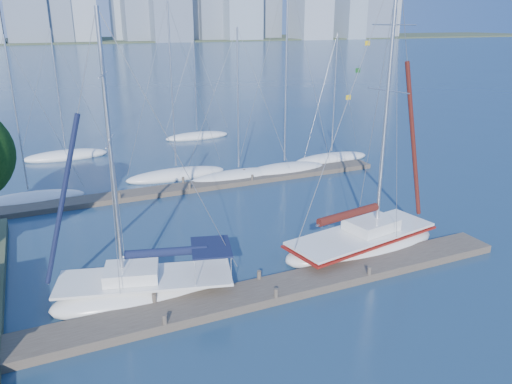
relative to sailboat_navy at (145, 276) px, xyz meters
name	(u,v)px	position (x,y,z in m)	size (l,w,h in m)	color
ground	(267,295)	(5.08, -2.19, -1.02)	(700.00, 700.00, 0.00)	#163148
near_dock	(267,291)	(5.08, -2.19, -0.82)	(26.00, 2.00, 0.40)	#453B32
far_dock	(199,186)	(7.08, 13.81, -0.84)	(30.00, 1.80, 0.36)	#453B32
far_shore	(37,41)	(5.08, 317.81, -1.02)	(800.00, 100.00, 1.50)	#38472D
sailboat_navy	(145,276)	(0.00, 0.00, 0.00)	(8.80, 4.84, 13.07)	white
sailboat_maroon	(363,231)	(11.79, -0.10, 0.14)	(9.67, 4.55, 15.42)	white
bg_boat_0	(30,200)	(-4.61, 15.59, -0.77)	(7.58, 3.57, 11.50)	white
bg_boat_2	(177,174)	(6.27, 17.17, -0.76)	(8.35, 3.63, 13.64)	white
bg_boat_3	(239,176)	(10.67, 14.72, -0.77)	(8.27, 5.29, 11.86)	white
bg_boat_4	(284,170)	(14.71, 14.68, -0.70)	(7.85, 4.90, 15.98)	white
bg_boat_5	(331,158)	(20.31, 16.31, -0.78)	(7.60, 4.22, 11.35)	white
bg_boat_6	(66,156)	(-1.31, 27.12, -0.76)	(7.65, 3.72, 11.71)	white
bg_boat_7	(197,136)	(12.18, 30.00, -0.79)	(6.92, 2.04, 10.60)	white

